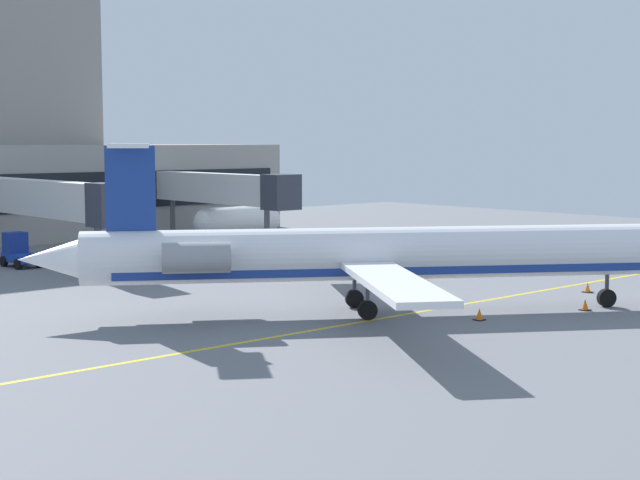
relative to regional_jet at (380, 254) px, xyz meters
The scene contains 9 objects.
ground 3.35m from the regional_jet, 15.70° to the right, with size 120.00×120.00×0.11m.
jet_bridge_west 33.01m from the regional_jet, 66.50° to the left, with size 2.40×17.18×5.76m.
jet_bridge_east 28.45m from the regional_jet, 96.82° to the left, with size 2.40×21.17×5.72m.
regional_jet is the anchor object (origin of this frame).
baggage_tug 28.53m from the regional_jet, 100.92° to the left, with size 1.83×2.94×2.24m.
fuel_tank 36.65m from the regional_jet, 63.75° to the left, with size 8.16×2.94×2.77m.
safety_cone_alpha 10.42m from the regional_jet, 37.62° to the right, with size 0.47×0.47×0.55m.
safety_cone_bravo 13.60m from the regional_jet, 13.33° to the right, with size 0.47×0.47×0.55m.
safety_cone_charlie 5.51m from the regional_jet, 64.39° to the right, with size 0.47×0.47×0.55m.
Camera 1 is at (-34.19, -31.71, 8.20)m, focal length 54.24 mm.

